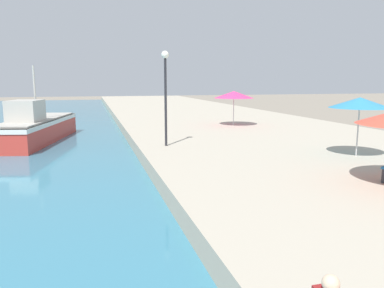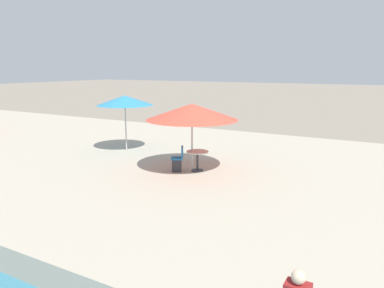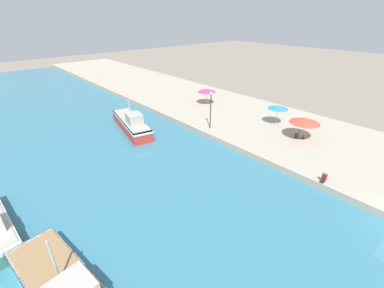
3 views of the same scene
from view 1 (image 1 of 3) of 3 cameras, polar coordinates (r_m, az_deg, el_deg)
quay_promenade at (r=35.78m, az=1.41°, el=4.00°), size 16.00×90.00×0.68m
fishing_boat_far at (r=25.40m, az=-22.64°, el=2.39°), size 4.38×9.90×4.73m
cafe_umbrella_white at (r=17.06m, az=24.21°, el=5.77°), size 2.49×2.49×2.48m
cafe_umbrella_striped at (r=26.79m, az=6.40°, el=7.49°), size 2.82×2.82×2.44m
lamppost at (r=18.18m, az=-4.07°, el=9.39°), size 0.36×0.36×4.56m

